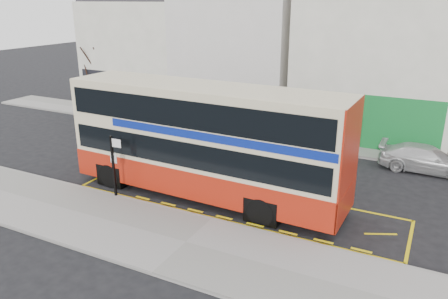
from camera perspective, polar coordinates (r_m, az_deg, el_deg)
The scene contains 15 objects.
ground at distance 17.47m, azimuth -1.01°, elevation -8.89°, with size 120.00×120.00×0.00m, color black.
pavement at distance 15.70m, azimuth -5.00°, elevation -12.14°, with size 40.00×4.00×0.15m, color gray.
kerb at distance 17.14m, azimuth -1.60°, elevation -9.19°, with size 40.00×0.15×0.15m, color gray.
far_pavement at distance 26.92m, azimuth 9.95°, elevation 1.25°, with size 50.00×3.00×0.15m, color gray.
road_markings at distance 18.74m, azimuth 1.28°, elevation -6.83°, with size 14.00×3.40×0.01m, color yellow, non-canonical shape.
terrace_far_left at distance 35.49m, azimuth -9.35°, elevation 13.41°, with size 8.00×8.01×10.80m.
terrace_left at distance 31.45m, azimuth 2.88°, elevation 13.84°, with size 8.00×8.01×11.80m.
terrace_green_shop at distance 29.03m, azimuth 19.69°, elevation 11.85°, with size 9.00×8.01×11.30m.
double_decker_bus at distance 18.39m, azimuth -2.43°, elevation 1.23°, with size 12.26×3.14×4.87m.
bus_stop_post at distance 18.90m, azimuth -14.16°, elevation -1.35°, with size 0.67×0.12×2.68m.
car_silver at distance 27.88m, azimuth -5.92°, elevation 3.38°, with size 1.63×4.05×1.38m, color #BBBBC0.
car_grey at distance 25.11m, azimuth 7.41°, elevation 1.43°, with size 1.36×3.90×1.29m, color #45474E.
car_white at distance 23.95m, azimuth 24.92°, elevation -1.11°, with size 1.83×4.50×1.31m, color silver.
street_tree_left at distance 34.97m, azimuth -16.70°, elevation 11.83°, with size 2.88×2.88×6.21m.
street_tree_right at distance 26.22m, azimuth 18.75°, elevation 8.00°, with size 2.44×2.44×5.28m.
Camera 1 is at (7.22, -13.63, 8.21)m, focal length 35.00 mm.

